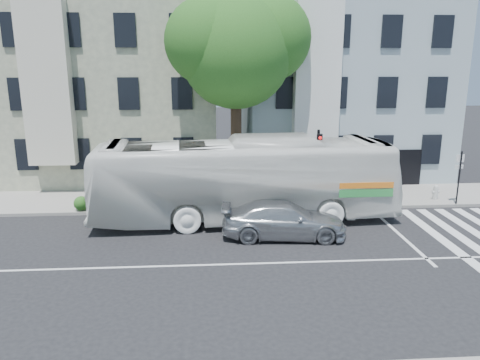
{
  "coord_description": "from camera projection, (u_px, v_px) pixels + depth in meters",
  "views": [
    {
      "loc": [
        -1.45,
        -15.44,
        7.03
      ],
      "look_at": [
        -0.19,
        2.8,
        2.4
      ],
      "focal_mm": 35.0,
      "sensor_mm": 36.0,
      "label": 1
    }
  ],
  "objects": [
    {
      "name": "ground",
      "position": [
        251.0,
        264.0,
        16.76
      ],
      "size": [
        120.0,
        120.0,
        0.0
      ],
      "primitive_type": "plane",
      "color": "black",
      "rests_on": "ground"
    },
    {
      "name": "sidewalk_far",
      "position": [
        237.0,
        199.0,
        24.47
      ],
      "size": [
        80.0,
        4.0,
        0.15
      ],
      "primitive_type": "cube",
      "color": "gray",
      "rests_on": "ground"
    },
    {
      "name": "building_left",
      "position": [
        119.0,
        87.0,
        29.45
      ],
      "size": [
        12.0,
        10.0,
        11.0
      ],
      "primitive_type": "cube",
      "color": "gray",
      "rests_on": "ground"
    },
    {
      "name": "building_right",
      "position": [
        337.0,
        86.0,
        30.38
      ],
      "size": [
        12.0,
        10.0,
        11.0
      ],
      "primitive_type": "cube",
      "color": "#99ABB6",
      "rests_on": "ground"
    },
    {
      "name": "street_tree",
      "position": [
        237.0,
        45.0,
        23.29
      ],
      "size": [
        7.3,
        5.9,
        11.1
      ],
      "color": "#2D2116",
      "rests_on": "ground"
    },
    {
      "name": "bus",
      "position": [
        245.0,
        180.0,
        20.98
      ],
      "size": [
        3.94,
        13.77,
        3.79
      ],
      "primitive_type": "imported",
      "rotation": [
        0.0,
        0.0,
        1.63
      ],
      "color": "white",
      "rests_on": "ground"
    },
    {
      "name": "sedan",
      "position": [
        284.0,
        220.0,
        19.2
      ],
      "size": [
        2.46,
        5.23,
        1.47
      ],
      "primitive_type": "imported",
      "rotation": [
        0.0,
        0.0,
        1.49
      ],
      "color": "#B7B9BF",
      "rests_on": "ground"
    },
    {
      "name": "hedge",
      "position": [
        171.0,
        202.0,
        22.51
      ],
      "size": [
        8.08,
        4.29,
        0.7
      ],
      "primitive_type": null,
      "rotation": [
        0.0,
        0.0,
        0.43
      ],
      "color": "#2B551B",
      "rests_on": "sidewalk_far"
    },
    {
      "name": "traffic_signal",
      "position": [
        318.0,
        159.0,
        22.13
      ],
      "size": [
        0.41,
        0.52,
        3.95
      ],
      "rotation": [
        0.0,
        0.0,
        -0.18
      ],
      "color": "black",
      "rests_on": "ground"
    },
    {
      "name": "fire_hydrant",
      "position": [
        436.0,
        192.0,
        24.0
      ],
      "size": [
        0.43,
        0.25,
        0.76
      ],
      "rotation": [
        0.0,
        0.0,
        0.21
      ],
      "color": "beige",
      "rests_on": "sidewalk_far"
    },
    {
      "name": "far_sign_pole",
      "position": [
        459.0,
        171.0,
        22.97
      ],
      "size": [
        0.47,
        0.22,
        2.67
      ],
      "rotation": [
        0.0,
        0.0,
        0.26
      ],
      "color": "black",
      "rests_on": "sidewalk_far"
    }
  ]
}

